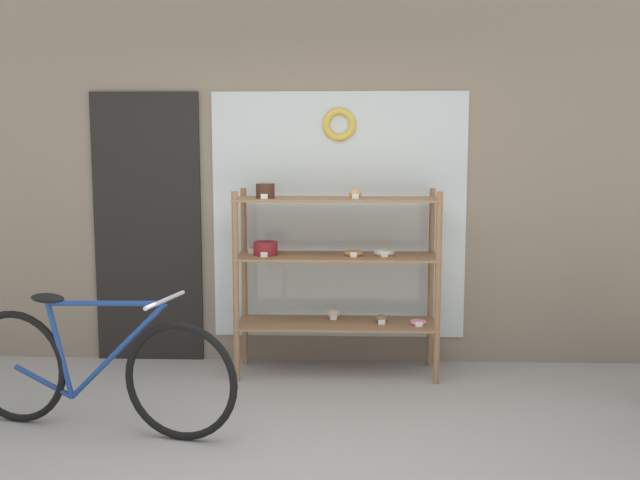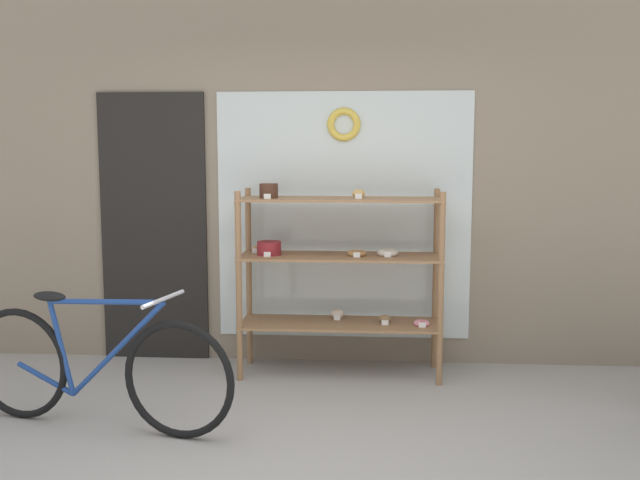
% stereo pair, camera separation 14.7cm
% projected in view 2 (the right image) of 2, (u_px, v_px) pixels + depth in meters
% --- Properties ---
extents(storefront_facade, '(6.39, 0.13, 3.40)m').
position_uv_depth(storefront_facade, '(314.00, 149.00, 5.50)').
color(storefront_facade, gray).
rests_on(storefront_facade, ground_plane).
extents(display_case, '(1.47, 0.47, 1.42)m').
position_uv_depth(display_case, '(336.00, 262.00, 5.22)').
color(display_case, '#8E6642').
rests_on(display_case, ground_plane).
extents(bicycle, '(1.76, 0.54, 0.83)m').
position_uv_depth(bicycle, '(95.00, 367.00, 4.24)').
color(bicycle, black).
rests_on(bicycle, ground_plane).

